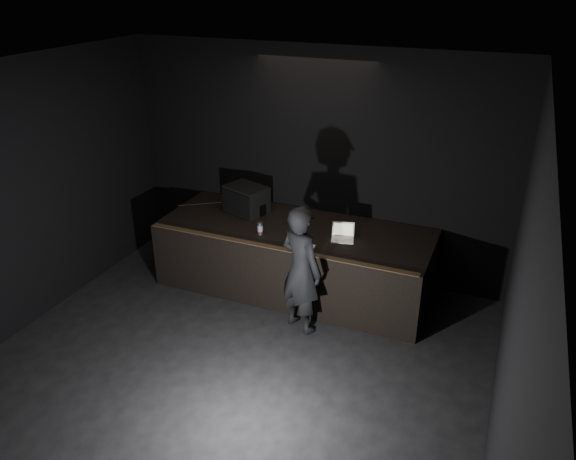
% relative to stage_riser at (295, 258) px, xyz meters
% --- Properties ---
extents(ground, '(7.00, 7.00, 0.00)m').
position_rel_stage_riser_xyz_m(ground, '(0.00, -2.73, -0.50)').
color(ground, black).
rests_on(ground, ground).
extents(room_walls, '(6.10, 7.10, 3.52)m').
position_rel_stage_riser_xyz_m(room_walls, '(0.00, -2.73, 1.52)').
color(room_walls, black).
rests_on(room_walls, ground).
extents(stage_riser, '(4.00, 1.50, 1.00)m').
position_rel_stage_riser_xyz_m(stage_riser, '(0.00, 0.00, 0.00)').
color(stage_riser, black).
rests_on(stage_riser, ground).
extents(riser_lip, '(3.92, 0.10, 0.01)m').
position_rel_stage_riser_xyz_m(riser_lip, '(0.00, -0.71, 0.51)').
color(riser_lip, brown).
rests_on(riser_lip, stage_riser).
extents(stage_monitor, '(0.74, 0.63, 0.42)m').
position_rel_stage_riser_xyz_m(stage_monitor, '(-0.92, 0.26, 0.71)').
color(stage_monitor, black).
rests_on(stage_monitor, stage_riser).
extents(cable, '(0.79, 0.55, 0.02)m').
position_rel_stage_riser_xyz_m(cable, '(-1.64, 0.30, 0.51)').
color(cable, black).
rests_on(cable, stage_riser).
extents(laptop, '(0.37, 0.35, 0.21)m').
position_rel_stage_riser_xyz_m(laptop, '(0.76, -0.08, 0.56)').
color(laptop, white).
rests_on(laptop, stage_riser).
extents(beer_can, '(0.08, 0.08, 0.18)m').
position_rel_stage_riser_xyz_m(beer_can, '(-0.37, -0.40, 0.59)').
color(beer_can, silver).
rests_on(beer_can, stage_riser).
extents(plastic_cup, '(0.08, 0.08, 0.10)m').
position_rel_stage_riser_xyz_m(plastic_cup, '(0.06, 0.36, 0.55)').
color(plastic_cup, white).
rests_on(plastic_cup, stage_riser).
extents(wii_remote, '(0.05, 0.17, 0.03)m').
position_rel_stage_riser_xyz_m(wii_remote, '(0.48, -0.56, 0.52)').
color(wii_remote, white).
rests_on(wii_remote, stage_riser).
extents(person, '(0.77, 0.66, 1.78)m').
position_rel_stage_riser_xyz_m(person, '(0.47, -0.95, 0.39)').
color(person, black).
rests_on(person, ground).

